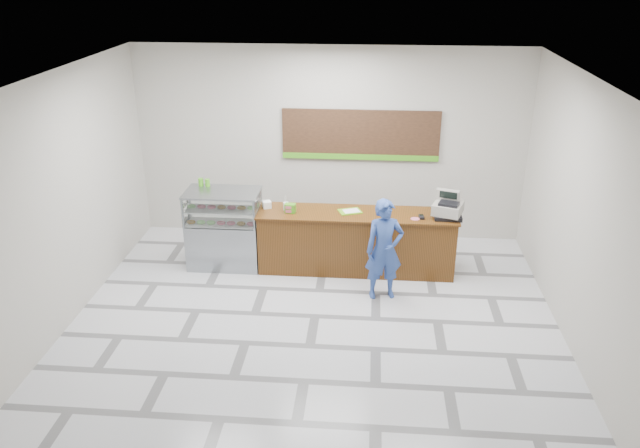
# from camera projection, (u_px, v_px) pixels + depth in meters

# --- Properties ---
(floor) EXTENTS (7.00, 7.00, 0.00)m
(floor) POSITION_uv_depth(u_px,v_px,m) (315.00, 316.00, 9.18)
(floor) COLOR silver
(floor) RESTS_ON ground
(back_wall) EXTENTS (7.00, 0.00, 7.00)m
(back_wall) POSITION_uv_depth(u_px,v_px,m) (330.00, 144.00, 11.22)
(back_wall) COLOR #B6B2A7
(back_wall) RESTS_ON floor
(ceiling) EXTENTS (7.00, 7.00, 0.00)m
(ceiling) POSITION_uv_depth(u_px,v_px,m) (314.00, 76.00, 7.78)
(ceiling) COLOR silver
(ceiling) RESTS_ON back_wall
(sales_counter) EXTENTS (3.26, 0.76, 1.03)m
(sales_counter) POSITION_uv_depth(u_px,v_px,m) (356.00, 241.00, 10.35)
(sales_counter) COLOR #5B2F10
(sales_counter) RESTS_ON floor
(display_case) EXTENTS (1.22, 0.72, 1.33)m
(display_case) POSITION_uv_depth(u_px,v_px,m) (224.00, 228.00, 10.45)
(display_case) COLOR gray
(display_case) RESTS_ON floor
(menu_board) EXTENTS (2.80, 0.06, 0.90)m
(menu_board) POSITION_uv_depth(u_px,v_px,m) (361.00, 136.00, 11.07)
(menu_board) COLOR black
(menu_board) RESTS_ON back_wall
(cash_register) EXTENTS (0.56, 0.57, 0.41)m
(cash_register) POSITION_uv_depth(u_px,v_px,m) (448.00, 208.00, 9.94)
(cash_register) COLOR black
(cash_register) RESTS_ON sales_counter
(card_terminal) EXTENTS (0.09, 0.16, 0.04)m
(card_terminal) POSITION_uv_depth(u_px,v_px,m) (422.00, 217.00, 9.93)
(card_terminal) COLOR black
(card_terminal) RESTS_ON sales_counter
(serving_tray) EXTENTS (0.42, 0.37, 0.02)m
(serving_tray) POSITION_uv_depth(u_px,v_px,m) (350.00, 211.00, 10.18)
(serving_tray) COLOR #6DBA1A
(serving_tray) RESTS_ON sales_counter
(napkin_box) EXTENTS (0.17, 0.17, 0.11)m
(napkin_box) POSITION_uv_depth(u_px,v_px,m) (267.00, 205.00, 10.32)
(napkin_box) COLOR white
(napkin_box) RESTS_ON sales_counter
(straw_cup) EXTENTS (0.09, 0.09, 0.13)m
(straw_cup) POSITION_uv_depth(u_px,v_px,m) (286.00, 206.00, 10.24)
(straw_cup) COLOR silver
(straw_cup) RESTS_ON sales_counter
(promo_box) EXTENTS (0.18, 0.13, 0.15)m
(promo_box) POSITION_uv_depth(u_px,v_px,m) (290.00, 208.00, 10.13)
(promo_box) COLOR #469D1B
(promo_box) RESTS_ON sales_counter
(donut_decal) EXTENTS (0.14, 0.14, 0.00)m
(donut_decal) POSITION_uv_depth(u_px,v_px,m) (415.00, 219.00, 9.91)
(donut_decal) COLOR #CF5C75
(donut_decal) RESTS_ON sales_counter
(green_cup_left) EXTENTS (0.08, 0.08, 0.13)m
(green_cup_left) POSITION_uv_depth(u_px,v_px,m) (201.00, 182.00, 10.42)
(green_cup_left) COLOR #469D1B
(green_cup_left) RESTS_ON display_case
(green_cup_right) EXTENTS (0.08, 0.08, 0.12)m
(green_cup_right) POSITION_uv_depth(u_px,v_px,m) (207.00, 183.00, 10.41)
(green_cup_right) COLOR #469D1B
(green_cup_right) RESTS_ON display_case
(customer) EXTENTS (0.65, 0.50, 1.59)m
(customer) POSITION_uv_depth(u_px,v_px,m) (384.00, 250.00, 9.42)
(customer) COLOR #2C4791
(customer) RESTS_ON floor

